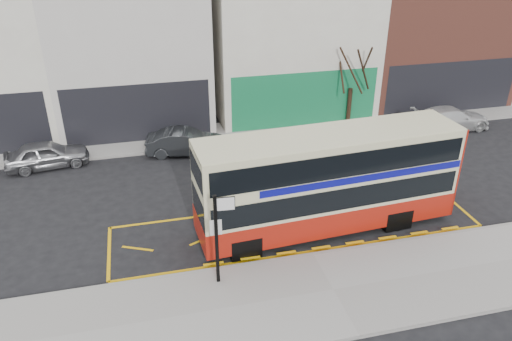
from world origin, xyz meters
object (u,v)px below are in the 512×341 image
object	(u,v)px
double_decker_bus	(329,180)
car_white	(451,118)
car_grey	(186,142)
car_silver	(47,154)
street_tree_right	(354,56)
bus_stop_post	(218,232)

from	to	relation	value
double_decker_bus	car_white	distance (m)	12.82
car_grey	car_white	size ratio (longest dim) A/B	0.89
car_silver	car_grey	world-z (taller)	car_silver
car_silver	street_tree_right	xyz separation A→B (m)	(15.96, 1.57, 3.33)
bus_stop_post	street_tree_right	distance (m)	15.31
car_silver	bus_stop_post	bearing A→B (deg)	-155.81
street_tree_right	car_white	bearing A→B (deg)	-20.22
bus_stop_post	car_grey	world-z (taller)	bus_stop_post
double_decker_bus	bus_stop_post	world-z (taller)	double_decker_bus
bus_stop_post	car_silver	xyz separation A→B (m)	(-6.47, 10.29, -1.42)
car_white	bus_stop_post	bearing A→B (deg)	124.58
car_white	street_tree_right	size ratio (longest dim) A/B	0.75
double_decker_bus	street_tree_right	distance (m)	10.91
car_grey	car_white	world-z (taller)	car_grey
car_silver	car_grey	xyz separation A→B (m)	(6.54, -0.13, -0.00)
bus_stop_post	car_white	xyz separation A→B (m)	(14.78, 9.92, -1.43)
street_tree_right	bus_stop_post	bearing A→B (deg)	-128.68
car_grey	street_tree_right	world-z (taller)	street_tree_right
bus_stop_post	car_silver	world-z (taller)	bus_stop_post
bus_stop_post	car_grey	bearing A→B (deg)	93.34
double_decker_bus	car_silver	xyz separation A→B (m)	(-11.00, 7.96, -1.41)
car_silver	car_grey	bearing A→B (deg)	-99.11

